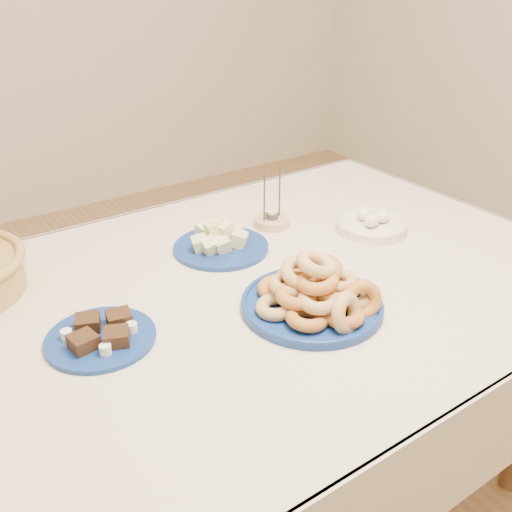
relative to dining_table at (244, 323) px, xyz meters
name	(u,v)px	position (x,y,z in m)	size (l,w,h in m)	color
ground	(246,503)	(0.00, 0.00, -0.64)	(5.00, 5.00, 0.00)	#996E48
dining_table	(244,323)	(0.00, 0.00, 0.00)	(1.71, 1.11, 0.75)	brown
donut_platter	(315,295)	(0.07, -0.17, 0.14)	(0.35, 0.35, 0.14)	navy
melon_plate	(220,242)	(0.05, 0.19, 0.13)	(0.32, 0.32, 0.08)	navy
brownie_plate	(101,335)	(-0.35, -0.02, 0.12)	(0.26, 0.26, 0.04)	navy
candle_holder	(272,221)	(0.25, 0.23, 0.12)	(0.11, 0.11, 0.17)	tan
egg_bowl	(372,224)	(0.46, 0.04, 0.13)	(0.24, 0.24, 0.06)	silver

